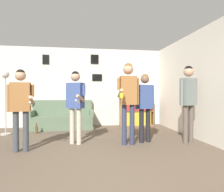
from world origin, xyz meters
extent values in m
plane|color=brown|center=(0.00, 0.00, 0.00)|extent=(20.00, 20.00, 0.00)
cube|color=silver|center=(0.00, 4.67, 1.35)|extent=(7.72, 0.06, 2.70)
cube|color=black|center=(0.29, 4.62, 2.33)|extent=(0.27, 0.02, 0.32)
cube|color=beige|center=(0.29, 4.62, 2.33)|extent=(0.23, 0.01, 0.28)
cube|color=black|center=(-1.35, 4.62, 2.28)|extent=(0.22, 0.02, 0.32)
cube|color=gray|center=(-1.35, 4.62, 2.28)|extent=(0.17, 0.01, 0.28)
cube|color=black|center=(0.38, 4.62, 1.69)|extent=(0.34, 0.02, 0.24)
cube|color=gray|center=(0.38, 4.62, 1.69)|extent=(0.30, 0.01, 0.20)
cube|color=silver|center=(2.69, 2.32, 1.35)|extent=(0.06, 7.04, 2.70)
cube|color=#5B7056|center=(-0.79, 4.20, 0.05)|extent=(1.99, 0.80, 0.10)
cube|color=#5B7056|center=(-0.79, 4.20, 0.26)|extent=(1.93, 0.74, 0.32)
cube|color=#5B7056|center=(-0.79, 4.53, 0.66)|extent=(1.93, 0.14, 0.49)
cube|color=#5B7056|center=(-1.72, 4.20, 0.51)|extent=(0.12, 0.74, 0.18)
cube|color=#5B7056|center=(0.15, 4.20, 0.51)|extent=(0.12, 0.74, 0.18)
cube|color=olive|center=(1.18, 4.45, 0.51)|extent=(0.02, 0.30, 1.02)
cube|color=olive|center=(2.34, 4.45, 0.51)|extent=(0.02, 0.30, 1.02)
cube|color=olive|center=(1.76, 4.59, 0.51)|extent=(1.18, 0.01, 1.02)
cube|color=olive|center=(1.76, 4.45, 0.01)|extent=(1.14, 0.30, 0.02)
cube|color=olive|center=(1.76, 4.45, 1.01)|extent=(1.14, 0.30, 0.02)
cube|color=olive|center=(1.76, 4.45, 0.51)|extent=(1.14, 0.30, 0.02)
cube|color=gold|center=(1.76, 4.44, 0.25)|extent=(0.98, 0.26, 0.45)
cube|color=red|center=(1.76, 4.44, 0.76)|extent=(0.98, 0.26, 0.45)
cylinder|color=#ADA89E|center=(-2.24, 3.52, 0.01)|extent=(0.28, 0.28, 0.03)
cylinder|color=#ADA89E|center=(-2.24, 3.52, 0.80)|extent=(0.03, 0.03, 1.54)
sphere|color=silver|center=(-2.24, 3.52, 1.66)|extent=(0.20, 0.20, 0.20)
cylinder|color=#3D4247|center=(-1.44, 1.75, 0.40)|extent=(0.11, 0.11, 0.79)
cylinder|color=#3D4247|center=(-1.26, 1.76, 0.40)|extent=(0.11, 0.11, 0.79)
cube|color=#936033|center=(-1.35, 1.75, 1.07)|extent=(0.38, 0.23, 0.56)
sphere|color=tan|center=(-1.35, 1.75, 1.49)|extent=(0.20, 0.20, 0.20)
sphere|color=black|center=(-1.35, 1.75, 1.53)|extent=(0.17, 0.17, 0.17)
cylinder|color=#936033|center=(-1.13, 1.77, 1.20)|extent=(0.07, 0.07, 0.24)
cylinder|color=tan|center=(-1.12, 1.64, 1.02)|extent=(0.09, 0.29, 0.18)
cylinder|color=white|center=(-1.11, 1.51, 0.95)|extent=(0.05, 0.14, 0.09)
cylinder|color=#936033|center=(-1.56, 1.74, 1.05)|extent=(0.07, 0.07, 0.53)
cylinder|color=#B7AD99|center=(-0.38, 2.24, 0.40)|extent=(0.11, 0.11, 0.81)
cylinder|color=#B7AD99|center=(-0.23, 2.14, 0.40)|extent=(0.11, 0.11, 0.81)
cube|color=#384C84|center=(-0.30, 2.19, 1.09)|extent=(0.41, 0.36, 0.57)
sphere|color=tan|center=(-0.30, 2.19, 1.52)|extent=(0.21, 0.21, 0.21)
sphere|color=black|center=(-0.30, 2.19, 1.55)|extent=(0.18, 0.18, 0.18)
cylinder|color=#384C84|center=(-0.12, 2.08, 1.22)|extent=(0.07, 0.07, 0.24)
cylinder|color=tan|center=(-0.19, 1.97, 1.03)|extent=(0.20, 0.29, 0.18)
cylinder|color=white|center=(-0.26, 1.85, 0.97)|extent=(0.10, 0.14, 0.09)
cylinder|color=#384C84|center=(-0.49, 2.30, 1.07)|extent=(0.07, 0.07, 0.54)
cylinder|color=#2D334C|center=(0.76, 1.94, 0.45)|extent=(0.11, 0.11, 0.89)
cylinder|color=#2D334C|center=(0.94, 1.95, 0.45)|extent=(0.11, 0.11, 0.89)
cube|color=#936033|center=(0.85, 1.95, 1.21)|extent=(0.36, 0.20, 0.63)
sphere|color=tan|center=(0.85, 1.95, 1.68)|extent=(0.23, 0.23, 0.23)
sphere|color=brown|center=(0.85, 1.95, 1.72)|extent=(0.20, 0.20, 0.20)
cylinder|color=#936033|center=(1.07, 1.95, 1.19)|extent=(0.07, 0.07, 0.59)
cylinder|color=#936033|center=(0.64, 1.94, 1.35)|extent=(0.07, 0.07, 0.27)
cylinder|color=tan|center=(0.64, 1.80, 1.15)|extent=(0.07, 0.32, 0.20)
cylinder|color=yellow|center=(0.64, 1.65, 1.10)|extent=(0.08, 0.08, 0.10)
cylinder|color=black|center=(1.20, 2.08, 0.39)|extent=(0.11, 0.11, 0.78)
cylinder|color=black|center=(1.38, 2.13, 0.39)|extent=(0.11, 0.11, 0.78)
cube|color=#384C84|center=(1.29, 2.11, 1.06)|extent=(0.40, 0.28, 0.56)
sphere|color=brown|center=(1.29, 2.11, 1.47)|extent=(0.20, 0.20, 0.20)
sphere|color=brown|center=(1.29, 2.11, 1.51)|extent=(0.17, 0.17, 0.17)
cylinder|color=#384C84|center=(1.50, 2.16, 1.04)|extent=(0.07, 0.07, 0.52)
cylinder|color=#384C84|center=(1.08, 2.05, 1.04)|extent=(0.07, 0.07, 0.52)
cylinder|color=brown|center=(2.16, 1.83, 0.44)|extent=(0.11, 0.11, 0.87)
cylinder|color=brown|center=(2.33, 1.90, 0.44)|extent=(0.11, 0.11, 0.87)
cube|color=slate|center=(2.25, 1.87, 1.18)|extent=(0.41, 0.31, 0.62)
sphere|color=tan|center=(2.25, 1.87, 1.64)|extent=(0.22, 0.22, 0.22)
sphere|color=black|center=(2.25, 1.87, 1.68)|extent=(0.19, 0.19, 0.19)
cylinder|color=slate|center=(2.45, 1.94, 1.16)|extent=(0.07, 0.07, 0.58)
cylinder|color=slate|center=(2.05, 1.79, 1.16)|extent=(0.07, 0.07, 0.58)
cylinder|color=brown|center=(-1.44, 3.57, 0.10)|extent=(0.08, 0.08, 0.21)
cylinder|color=brown|center=(-1.44, 3.57, 0.25)|extent=(0.03, 0.03, 0.09)
cylinder|color=red|center=(1.48, 4.45, 1.07)|extent=(0.07, 0.07, 0.11)
camera|label=1|loc=(-0.18, -2.37, 1.15)|focal=32.00mm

